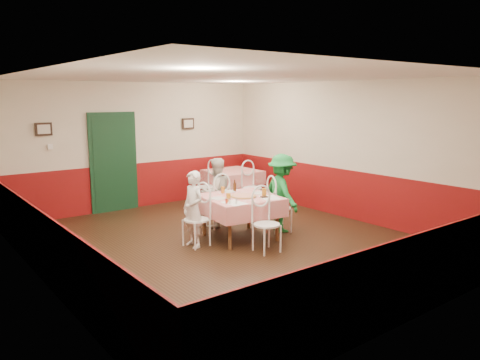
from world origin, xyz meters
TOP-DOWN VIEW (x-y plane):
  - floor at (0.00, 0.00)m, footprint 7.00×7.00m
  - ceiling at (0.00, 0.00)m, footprint 7.00×7.00m
  - back_wall at (0.00, 3.50)m, footprint 6.00×0.10m
  - front_wall at (0.00, -3.50)m, footprint 6.00×0.10m
  - left_wall at (-3.00, 0.00)m, footprint 0.10×7.00m
  - right_wall at (3.00, 0.00)m, footprint 0.10×7.00m
  - wainscot_back at (0.00, 3.48)m, footprint 6.00×0.03m
  - wainscot_front at (0.00, -3.48)m, footprint 6.00×0.03m
  - wainscot_left at (-2.98, 0.00)m, footprint 0.03×7.00m
  - wainscot_right at (2.98, 0.00)m, footprint 0.03×7.00m
  - door at (-0.60, 3.45)m, footprint 0.96×0.06m
  - picture_left at (-2.00, 3.45)m, footprint 0.32×0.03m
  - picture_right at (1.30, 3.45)m, footprint 0.32×0.03m
  - thermostat at (-1.90, 3.45)m, footprint 0.10×0.03m
  - main_table at (0.33, 0.14)m, footprint 1.36×1.36m
  - second_table at (1.99, 2.59)m, footprint 1.12×1.12m
  - chair_left at (-0.51, 0.24)m, footprint 0.47×0.47m
  - chair_right at (1.17, 0.03)m, footprint 0.51×0.51m
  - chair_far at (0.43, 0.98)m, footprint 0.45×0.45m
  - chair_near at (0.23, -0.71)m, footprint 0.45×0.45m
  - chair_second_a at (1.24, 2.59)m, footprint 0.42×0.42m
  - chair_second_b at (1.99, 1.84)m, footprint 0.42×0.42m
  - pizza at (0.35, 0.06)m, footprint 0.48×0.48m
  - plate_left at (-0.10, 0.20)m, footprint 0.28×0.28m
  - plate_right at (0.74, 0.12)m, footprint 0.28×0.28m
  - plate_far at (0.40, 0.57)m, footprint 0.28×0.28m
  - glass_a at (-0.08, -0.09)m, footprint 0.08×0.08m
  - glass_b at (0.66, -0.12)m, footprint 0.08×0.08m
  - glass_c at (0.25, 0.55)m, footprint 0.07×0.07m
  - beer_bottle at (0.51, 0.53)m, footprint 0.06×0.06m
  - shaker_a at (-0.16, -0.23)m, footprint 0.04×0.04m
  - shaker_b at (-0.07, -0.29)m, footprint 0.04×0.04m
  - shaker_c at (-0.20, -0.19)m, footprint 0.04×0.04m
  - menu_left at (-0.07, -0.23)m, footprint 0.31×0.41m
  - menu_right at (0.67, -0.26)m, footprint 0.41×0.48m
  - wallet at (0.60, -0.20)m, footprint 0.12×0.10m
  - diner_left at (-0.56, 0.24)m, footprint 0.32×0.48m
  - diner_far at (0.44, 1.03)m, footprint 0.66×0.52m
  - diner_right at (1.22, 0.03)m, footprint 0.73×1.03m

SIDE VIEW (x-z plane):
  - floor at x=0.00m, z-range 0.00..0.00m
  - main_table at x=0.33m, z-range -0.01..0.76m
  - second_table at x=1.99m, z-range -0.01..0.76m
  - chair_left at x=-0.51m, z-range 0.00..0.90m
  - chair_right at x=1.17m, z-range 0.00..0.90m
  - chair_far at x=0.43m, z-range 0.00..0.90m
  - chair_near at x=0.23m, z-range 0.00..0.90m
  - chair_second_a at x=1.24m, z-range 0.00..0.90m
  - chair_second_b at x=1.99m, z-range 0.00..0.90m
  - wainscot_back at x=0.00m, z-range 0.00..1.00m
  - wainscot_front at x=0.00m, z-range 0.00..1.00m
  - wainscot_left at x=-2.98m, z-range 0.00..1.00m
  - wainscot_right at x=2.98m, z-range 0.00..1.00m
  - diner_left at x=-0.56m, z-range 0.00..1.28m
  - diner_far at x=0.44m, z-range 0.00..1.33m
  - diner_right at x=1.22m, z-range 0.00..1.45m
  - menu_left at x=-0.07m, z-range 0.76..0.76m
  - menu_right at x=0.67m, z-range 0.76..0.76m
  - plate_left at x=-0.10m, z-range 0.76..0.77m
  - plate_right at x=0.74m, z-range 0.76..0.77m
  - plate_far at x=0.40m, z-range 0.76..0.77m
  - wallet at x=0.60m, z-range 0.76..0.78m
  - pizza at x=0.35m, z-range 0.76..0.79m
  - shaker_a at x=-0.16m, z-range 0.76..0.85m
  - shaker_b at x=-0.07m, z-range 0.76..0.85m
  - shaker_c at x=-0.20m, z-range 0.76..0.85m
  - glass_c at x=0.25m, z-range 0.76..0.88m
  - glass_a at x=-0.08m, z-range 0.76..0.90m
  - glass_b at x=0.66m, z-range 0.76..0.90m
  - beer_bottle at x=0.51m, z-range 0.76..0.96m
  - door at x=-0.60m, z-range 0.00..2.10m
  - back_wall at x=0.00m, z-range 0.00..2.80m
  - front_wall at x=0.00m, z-range 0.00..2.80m
  - left_wall at x=-3.00m, z-range 0.00..2.80m
  - right_wall at x=3.00m, z-range 0.00..2.80m
  - thermostat at x=-1.90m, z-range 1.45..1.55m
  - picture_left at x=-2.00m, z-range 1.72..1.98m
  - picture_right at x=1.30m, z-range 1.72..1.98m
  - ceiling at x=0.00m, z-range 2.80..2.80m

